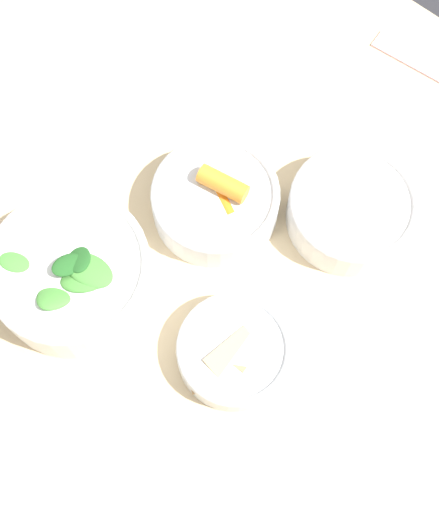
# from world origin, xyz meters

# --- Properties ---
(ground_plane) EXTENTS (10.00, 10.00, 0.00)m
(ground_plane) POSITION_xyz_m (0.00, 0.00, 0.00)
(ground_plane) COLOR #2D2D33
(dining_table) EXTENTS (1.32, 0.90, 0.73)m
(dining_table) POSITION_xyz_m (0.00, 0.00, 0.63)
(dining_table) COLOR beige
(dining_table) RESTS_ON ground_plane
(bowl_carrots) EXTENTS (0.15, 0.15, 0.07)m
(bowl_carrots) POSITION_xyz_m (-0.16, 0.04, 0.75)
(bowl_carrots) COLOR silver
(bowl_carrots) RESTS_ON dining_table
(bowl_greens) EXTENTS (0.18, 0.18, 0.08)m
(bowl_greens) POSITION_xyz_m (-0.22, -0.14, 0.76)
(bowl_greens) COLOR white
(bowl_greens) RESTS_ON dining_table
(bowl_beans_hotdog) EXTENTS (0.15, 0.15, 0.05)m
(bowl_beans_hotdog) POSITION_xyz_m (-0.03, 0.13, 0.75)
(bowl_beans_hotdog) COLOR white
(bowl_beans_hotdog) RESTS_ON dining_table
(bowl_cookies) EXTENTS (0.13, 0.13, 0.04)m
(bowl_cookies) POSITION_xyz_m (-0.03, -0.09, 0.75)
(bowl_cookies) COLOR silver
(bowl_cookies) RESTS_ON dining_table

